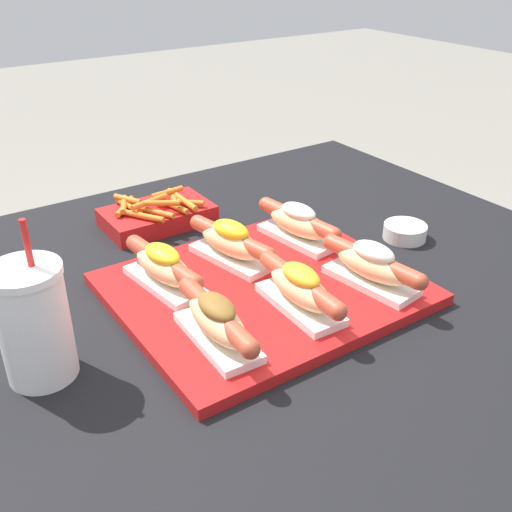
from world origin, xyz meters
The scene contains 11 objects.
patio_table centered at (0.00, 0.00, 0.37)m, with size 1.31×1.06×0.74m.
serving_tray centered at (0.05, 0.00, 0.75)m, with size 0.44×0.38×0.02m.
hot_dog_0 centered at (-0.08, -0.09, 0.79)m, with size 0.07×0.19×0.07m.
hot_dog_1 centered at (0.06, -0.08, 0.79)m, with size 0.06×0.19×0.07m.
hot_dog_2 centered at (0.19, -0.09, 0.79)m, with size 0.08×0.19×0.07m.
hot_dog_3 centered at (-0.07, 0.08, 0.79)m, with size 0.08×0.19×0.07m.
hot_dog_4 centered at (0.05, 0.09, 0.79)m, with size 0.09×0.19×0.07m.
hot_dog_5 centered at (0.19, 0.09, 0.79)m, with size 0.08×0.19×0.07m.
sauce_bowl centered at (0.38, 0.01, 0.76)m, with size 0.08×0.08×0.03m.
drink_cup centered at (-0.29, 0.00, 0.82)m, with size 0.09×0.09×0.22m.
fries_basket centered at (0.03, 0.32, 0.76)m, with size 0.20×0.14×0.06m.
Camera 1 is at (-0.40, -0.65, 1.24)m, focal length 42.00 mm.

